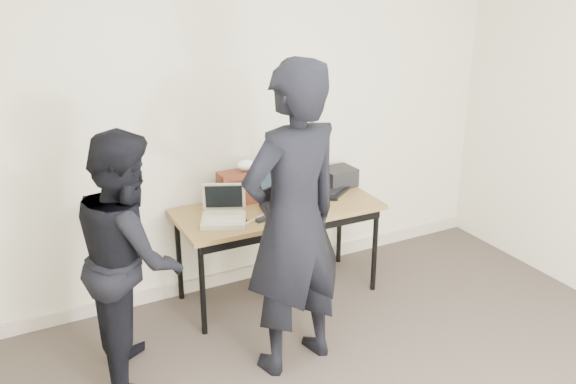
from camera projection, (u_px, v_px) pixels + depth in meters
room at (437, 227)px, 2.83m from camera, size 4.60×4.60×2.80m
desk at (279, 215)px, 4.70m from camera, size 1.52×0.69×0.72m
laptop_beige at (224, 214)px, 4.44m from camera, size 0.40×0.39×0.24m
laptop_center at (285, 198)px, 4.68m from camera, size 0.43×0.42×0.28m
laptop_right at (322, 182)px, 5.01m from camera, size 0.50×0.50×0.27m
leather_satchel at (243, 186)px, 4.74m from camera, size 0.37×0.19×0.25m
tissue at (246, 165)px, 4.70m from camera, size 0.15×0.12×0.08m
equipment_box at (338, 177)px, 5.08m from camera, size 0.27×0.23×0.15m
power_brick at (261, 220)px, 4.44m from camera, size 0.08×0.05×0.03m
cables at (284, 206)px, 4.70m from camera, size 1.16×0.43×0.01m
person_typist at (293, 222)px, 3.81m from camera, size 0.79×0.59×1.95m
person_observer at (130, 257)px, 3.81m from camera, size 0.70×0.84×1.56m
baseboard at (241, 274)px, 5.14m from camera, size 4.50×0.03×0.10m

